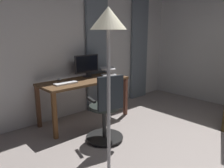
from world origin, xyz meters
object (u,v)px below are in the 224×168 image
object	(u,v)px
laptop	(108,72)
computer_mouse	(59,79)
desk	(84,85)
floor_lamp	(108,51)
office_chair	(106,111)
computer_keyboard	(66,83)
computer_monitor	(87,65)

from	to	relation	value
laptop	computer_mouse	bearing A→B (deg)	15.20
desk	floor_lamp	bearing A→B (deg)	60.60
office_chair	floor_lamp	xyz separation A→B (m)	(0.78, 0.95, 0.97)
computer_keyboard	computer_monitor	bearing A→B (deg)	-156.89
computer_mouse	floor_lamp	size ratio (longest dim) A/B	0.06
computer_keyboard	laptop	size ratio (longest dim) A/B	0.94
desk	office_chair	world-z (taller)	office_chair
computer_keyboard	computer_mouse	bearing A→B (deg)	-100.03
computer_keyboard	floor_lamp	world-z (taller)	floor_lamp
office_chair	floor_lamp	distance (m)	1.57
computer_keyboard	laptop	bearing A→B (deg)	-174.18
desk	computer_monitor	distance (m)	0.44
computer_monitor	laptop	bearing A→B (deg)	157.51
laptop	computer_mouse	xyz separation A→B (m)	(0.95, -0.21, -0.04)
office_chair	computer_mouse	size ratio (longest dim) A/B	10.11
floor_lamp	laptop	bearing A→B (deg)	-131.17
desk	computer_keyboard	world-z (taller)	computer_keyboard
office_chair	computer_mouse	xyz separation A→B (m)	(0.11, -1.12, 0.31)
computer_keyboard	computer_mouse	distance (m)	0.32
office_chair	computer_keyboard	world-z (taller)	office_chair
office_chair	laptop	size ratio (longest dim) A/B	2.44
office_chair	computer_monitor	world-z (taller)	computer_monitor
office_chair	computer_mouse	world-z (taller)	office_chair
computer_keyboard	computer_mouse	xyz separation A→B (m)	(-0.06, -0.32, 0.01)
laptop	computer_mouse	size ratio (longest dim) A/B	4.15
computer_mouse	floor_lamp	world-z (taller)	floor_lamp
computer_mouse	floor_lamp	bearing A→B (deg)	71.98
laptop	desk	bearing A→B (deg)	32.13
floor_lamp	computer_monitor	bearing A→B (deg)	-121.47
computer_monitor	laptop	xyz separation A→B (m)	(-0.39, 0.16, -0.17)
office_chair	laptop	distance (m)	1.29
computer_keyboard	floor_lamp	distance (m)	1.98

